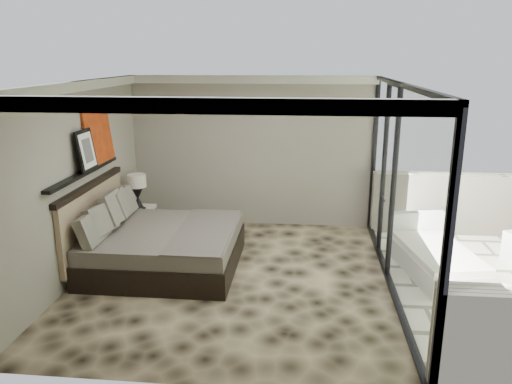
# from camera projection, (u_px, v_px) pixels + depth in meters

# --- Properties ---
(floor) EXTENTS (5.00, 5.00, 0.00)m
(floor) POSITION_uv_depth(u_px,v_px,m) (233.00, 278.00, 7.30)
(floor) COLOR black
(floor) RESTS_ON ground
(ceiling) EXTENTS (4.50, 5.00, 0.02)m
(ceiling) POSITION_uv_depth(u_px,v_px,m) (231.00, 83.00, 6.57)
(ceiling) COLOR silver
(ceiling) RESTS_ON back_wall
(back_wall) EXTENTS (4.50, 0.02, 2.80)m
(back_wall) POSITION_uv_depth(u_px,v_px,m) (252.00, 152.00, 9.33)
(back_wall) COLOR gray
(back_wall) RESTS_ON floor
(left_wall) EXTENTS (0.02, 5.00, 2.80)m
(left_wall) POSITION_uv_depth(u_px,v_px,m) (78.00, 181.00, 7.15)
(left_wall) COLOR gray
(left_wall) RESTS_ON floor
(glass_wall) EXTENTS (0.08, 5.00, 2.80)m
(glass_wall) POSITION_uv_depth(u_px,v_px,m) (397.00, 189.00, 6.72)
(glass_wall) COLOR white
(glass_wall) RESTS_ON floor
(terrace_slab) EXTENTS (3.00, 5.00, 0.12)m
(terrace_slab) POSITION_uv_depth(u_px,v_px,m) (499.00, 293.00, 6.96)
(terrace_slab) COLOR beige
(terrace_slab) RESTS_ON ground
(picture_ledge) EXTENTS (0.12, 2.20, 0.05)m
(picture_ledge) POSITION_uv_depth(u_px,v_px,m) (84.00, 173.00, 7.22)
(picture_ledge) COLOR black
(picture_ledge) RESTS_ON left_wall
(bed) EXTENTS (2.24, 2.17, 1.24)m
(bed) POSITION_uv_depth(u_px,v_px,m) (158.00, 244.00, 7.61)
(bed) COLOR black
(bed) RESTS_ON floor
(nightstand) EXTENTS (0.63, 0.63, 0.50)m
(nightstand) POSITION_uv_depth(u_px,v_px,m) (140.00, 222.00, 8.99)
(nightstand) COLOR black
(nightstand) RESTS_ON floor
(table_lamp) EXTENTS (0.33, 0.33, 0.60)m
(table_lamp) POSITION_uv_depth(u_px,v_px,m) (137.00, 186.00, 8.83)
(table_lamp) COLOR black
(table_lamp) RESTS_ON nightstand
(abstract_canvas) EXTENTS (0.13, 0.90, 0.90)m
(abstract_canvas) POSITION_uv_depth(u_px,v_px,m) (98.00, 134.00, 7.70)
(abstract_canvas) COLOR #B92F0F
(abstract_canvas) RESTS_ON picture_ledge
(framed_print) EXTENTS (0.11, 0.50, 0.60)m
(framed_print) POSITION_uv_depth(u_px,v_px,m) (86.00, 150.00, 7.17)
(framed_print) COLOR black
(framed_print) RESTS_ON picture_ledge
(lounger) EXTENTS (1.20, 1.92, 0.70)m
(lounger) POSITION_uv_depth(u_px,v_px,m) (435.00, 258.00, 7.45)
(lounger) COLOR silver
(lounger) RESTS_ON terrace_slab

